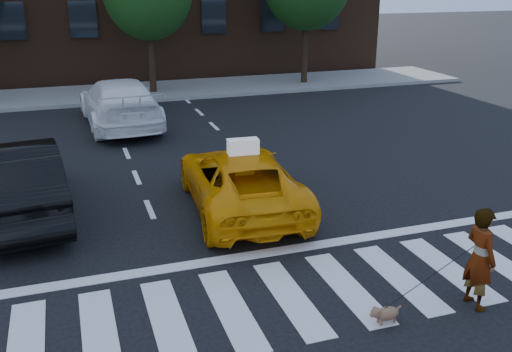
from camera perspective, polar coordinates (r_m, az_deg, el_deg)
The scene contains 10 objects.
ground at distance 9.40m, azimuth 3.55°, elevation -12.09°, with size 120.00×120.00×0.00m, color black.
crosswalk at distance 9.39m, azimuth 3.55°, elevation -12.06°, with size 13.00×2.40×0.01m, color silver.
stop_line at distance 10.69m, azimuth 0.31°, elevation -7.81°, with size 12.00×0.30×0.01m, color silver.
sidewalk_far at distance 25.53m, azimuth -11.48°, elevation 8.26°, with size 30.00×4.00×0.15m, color slate.
taxi at distance 12.48m, azimuth -1.55°, elevation -0.40°, with size 2.20×4.77×1.33m, color orange.
black_sedan at distance 13.07m, azimuth -22.94°, elevation -0.30°, with size 1.75×5.02×1.65m, color black.
white_suv at distance 19.94m, azimuth -13.49°, elevation 7.15°, with size 2.27×5.59×1.62m, color white.
woman at distance 9.44m, azimuth 21.48°, elevation -7.65°, with size 0.60×0.40×1.65m, color #999999.
dog at distance 8.89m, azimuth 12.74°, elevation -13.27°, with size 0.53×0.20×0.30m.
taxi_sign at distance 12.04m, azimuth -1.30°, elevation 2.98°, with size 0.65×0.28×0.32m, color white.
Camera 1 is at (-3.09, -7.37, 4.93)m, focal length 40.00 mm.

